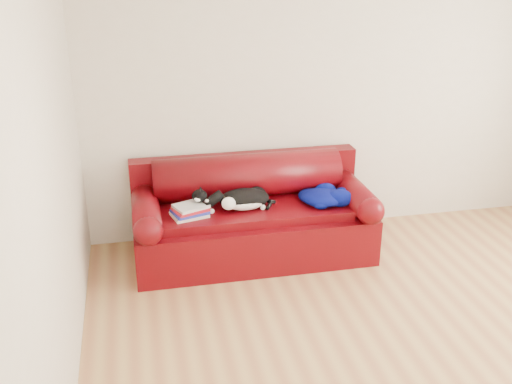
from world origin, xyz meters
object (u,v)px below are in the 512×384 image
(blanket, at_px, (325,196))
(book_stack, at_px, (190,211))
(cat, at_px, (244,200))
(sofa_base, at_px, (253,231))

(blanket, bearing_deg, book_stack, -178.55)
(book_stack, xyz_separation_m, cat, (0.47, 0.05, 0.04))
(book_stack, distance_m, blanket, 1.20)
(sofa_base, bearing_deg, cat, -139.12)
(cat, xyz_separation_m, blanket, (0.72, -0.02, -0.02))
(sofa_base, height_order, cat, cat)
(sofa_base, bearing_deg, book_stack, -167.42)
(book_stack, height_order, blanket, blanket)
(book_stack, relative_size, blanket, 0.69)
(sofa_base, xyz_separation_m, book_stack, (-0.57, -0.13, 0.31))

